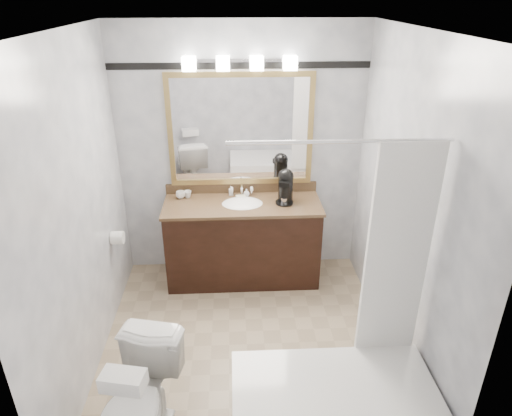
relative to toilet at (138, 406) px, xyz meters
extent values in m
cube|color=tan|center=(0.71, 0.92, -0.38)|extent=(2.40, 2.60, 0.01)
cube|color=white|center=(0.71, 0.92, 2.13)|extent=(2.40, 2.60, 0.01)
cube|color=silver|center=(0.71, 2.23, 0.88)|extent=(2.40, 0.01, 2.50)
cube|color=silver|center=(0.71, -0.38, 0.88)|extent=(2.40, 0.01, 2.50)
cube|color=silver|center=(-0.50, 0.92, 0.88)|extent=(0.01, 2.60, 2.50)
cube|color=silver|center=(1.91, 0.92, 0.88)|extent=(0.01, 2.60, 2.50)
cube|color=black|center=(0.71, 1.94, 0.04)|extent=(1.50, 0.55, 0.82)
cube|color=brown|center=(0.71, 1.94, 0.46)|extent=(1.53, 0.58, 0.03)
cube|color=brown|center=(0.71, 2.21, 0.53)|extent=(1.53, 0.03, 0.10)
ellipsoid|color=white|center=(0.71, 1.94, 0.45)|extent=(0.44, 0.34, 0.14)
cube|color=#AA8B4D|center=(0.71, 2.20, 1.65)|extent=(1.40, 0.04, 0.05)
cube|color=#AA8B4D|center=(0.71, 2.20, 0.60)|extent=(1.40, 0.04, 0.05)
cube|color=#AA8B4D|center=(0.03, 2.20, 1.13)|extent=(0.05, 0.04, 1.00)
cube|color=#AA8B4D|center=(1.38, 2.20, 1.13)|extent=(0.05, 0.04, 1.00)
cube|color=white|center=(0.71, 2.21, 1.13)|extent=(1.30, 0.01, 1.00)
cube|color=silver|center=(0.71, 2.19, 1.78)|extent=(0.90, 0.05, 0.03)
cube|color=white|center=(0.26, 2.14, 1.76)|extent=(0.12, 0.12, 0.12)
cube|color=white|center=(0.56, 2.14, 1.76)|extent=(0.12, 0.12, 0.12)
cube|color=white|center=(0.86, 2.14, 1.76)|extent=(0.12, 0.12, 0.12)
cube|color=white|center=(1.16, 2.14, 1.76)|extent=(0.12, 0.12, 0.12)
cube|color=black|center=(0.71, 2.21, 1.73)|extent=(2.40, 0.01, 0.06)
cube|color=white|center=(1.24, 0.00, -0.15)|extent=(1.30, 0.72, 0.45)
cylinder|color=silver|center=(1.24, 0.38, 1.58)|extent=(1.30, 0.02, 0.02)
cube|color=white|center=(1.66, 0.37, 0.80)|extent=(0.40, 0.04, 1.55)
cylinder|color=white|center=(-0.43, 1.58, 0.33)|extent=(0.11, 0.12, 0.12)
imported|color=white|center=(0.00, 0.00, 0.00)|extent=(0.57, 0.81, 0.75)
cube|color=white|center=(0.00, -0.20, 0.42)|extent=(0.26, 0.18, 0.10)
cylinder|color=black|center=(1.12, 1.91, 0.49)|extent=(0.17, 0.17, 0.02)
cylinder|color=black|center=(1.13, 1.97, 0.61)|extent=(0.14, 0.14, 0.25)
sphere|color=black|center=(1.13, 1.97, 0.74)|extent=(0.15, 0.15, 0.15)
cube|color=black|center=(1.11, 1.89, 0.69)|extent=(0.12, 0.12, 0.05)
cylinder|color=silver|center=(1.11, 1.89, 0.51)|extent=(0.06, 0.06, 0.06)
imported|color=white|center=(0.10, 2.09, 0.51)|extent=(0.10, 0.10, 0.07)
imported|color=white|center=(0.17, 2.10, 0.51)|extent=(0.09, 0.09, 0.07)
imported|color=white|center=(0.60, 2.14, 0.52)|extent=(0.04, 0.04, 0.09)
imported|color=white|center=(0.75, 2.10, 0.52)|extent=(0.08, 0.08, 0.08)
cube|color=beige|center=(0.70, 2.05, 0.49)|extent=(0.10, 0.08, 0.03)
camera|label=1|loc=(0.63, -2.07, 2.35)|focal=32.00mm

